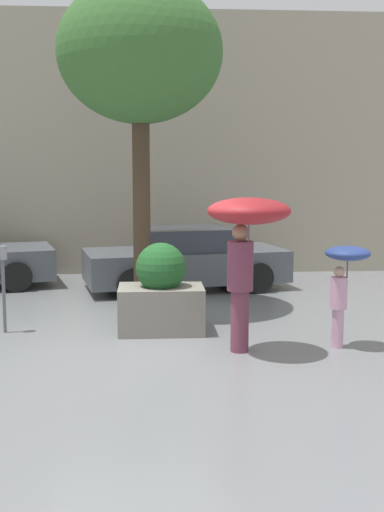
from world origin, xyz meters
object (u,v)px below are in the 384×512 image
at_px(person_child, 344,271).
at_px(street_tree, 140,55).
at_px(planter_box, 161,294).
at_px(parking_meter, 3,271).
at_px(person_adult, 247,230).
at_px(parked_car_near, 185,260).

height_order(person_child, street_tree, street_tree).
bearing_deg(street_tree, planter_box, -79.57).
relative_size(street_tree, parking_meter, 4.24).
xyz_separation_m(person_adult, parked_car_near, (-0.53, 4.76, -1.07)).
height_order(person_adult, parked_car_near, person_adult).
bearing_deg(planter_box, parked_car_near, 80.98).
bearing_deg(person_child, parking_meter, 175.20).
relative_size(parked_car_near, street_tree, 0.78).
distance_m(person_adult, street_tree, 4.13).
xyz_separation_m(parked_car_near, street_tree, (-0.86, -1.93, 3.74)).
bearing_deg(person_adult, person_child, 63.41).
height_order(person_child, parking_meter, person_child).
distance_m(planter_box, parking_meter, 2.37).
height_order(person_adult, street_tree, street_tree).
xyz_separation_m(person_adult, person_child, (1.37, 0.18, -0.59)).
bearing_deg(person_child, person_adult, -163.81).
xyz_separation_m(person_child, street_tree, (-2.76, 2.65, 3.26)).
bearing_deg(parked_car_near, planter_box, 159.42).
xyz_separation_m(parked_car_near, parking_meter, (-2.90, -3.43, 0.35)).
distance_m(parked_car_near, street_tree, 4.29).
xyz_separation_m(person_adult, street_tree, (-1.39, 2.83, 2.67)).
height_order(person_adult, person_child, person_adult).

